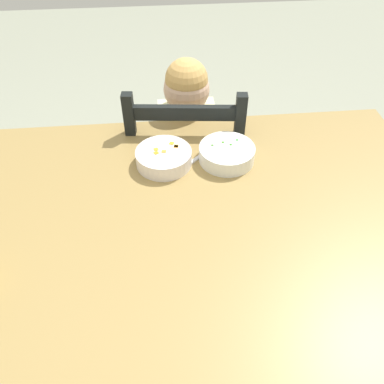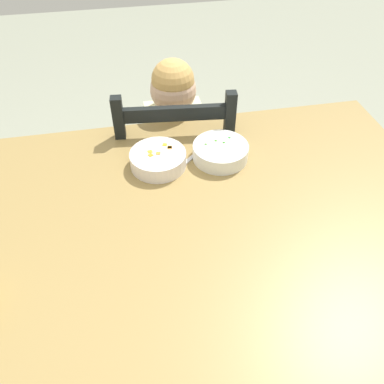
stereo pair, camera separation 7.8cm
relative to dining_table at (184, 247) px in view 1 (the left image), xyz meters
The scene contains 7 objects.
ground_plane 0.66m from the dining_table, ahead, with size 8.00×8.00×0.00m, color gray.
dining_table is the anchor object (origin of this frame).
dining_chair 0.62m from the dining_table, 84.60° to the left, with size 0.46×0.46×0.90m.
child_figure 0.57m from the dining_table, 83.99° to the left, with size 0.32×0.31×0.95m.
bowl_of_peas 0.34m from the dining_table, 59.74° to the left, with size 0.18×0.18×0.05m.
bowl_of_carrots 0.30m from the dining_table, 98.52° to the left, with size 0.18×0.18×0.05m.
spoon 0.26m from the dining_table, 87.12° to the left, with size 0.11×0.11×0.01m.
Camera 1 is at (-0.05, -0.72, 1.57)m, focal length 37.39 mm.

